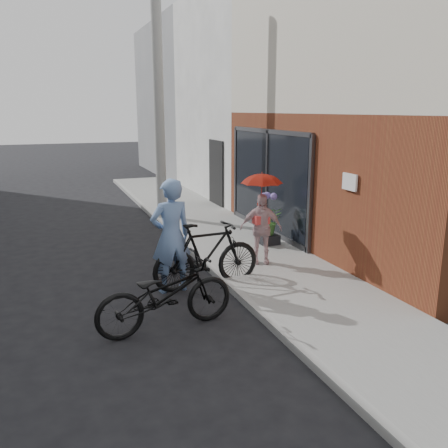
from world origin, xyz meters
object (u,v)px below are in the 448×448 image
officer (171,236)px  kimono_woman (261,229)px  planter (268,239)px  utility_pole (158,93)px  bike_left (165,295)px  bike_right (207,255)px

officer → kimono_woman: (1.95, 0.55, -0.18)m
planter → kimono_woman: bearing=-122.9°
planter → utility_pole: bearing=113.9°
bike_left → kimono_woman: 3.14m
kimono_woman → utility_pole: bearing=124.1°
bike_left → kimono_woman: (2.42, 1.97, 0.28)m
utility_pole → officer: 5.94m
officer → planter: (2.70, 1.70, -0.76)m
officer → planter: bearing=-154.7°
bike_left → officer: bearing=-24.9°
bike_left → bike_right: (1.09, 1.37, 0.06)m
officer → bike_left: (-0.47, -1.42, -0.45)m
officer → kimono_woman: 2.04m
utility_pole → planter: 5.09m
utility_pole → bike_right: bearing=-95.4°
utility_pole → bike_left: bearing=-103.4°
utility_pole → planter: bearing=-66.1°
officer → bike_left: size_ratio=0.97×
utility_pole → officer: utility_pole is taller
utility_pole → bike_right: (-0.50, -5.32, -2.91)m
utility_pole → planter: size_ratio=17.12×
officer → bike_right: officer is taller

